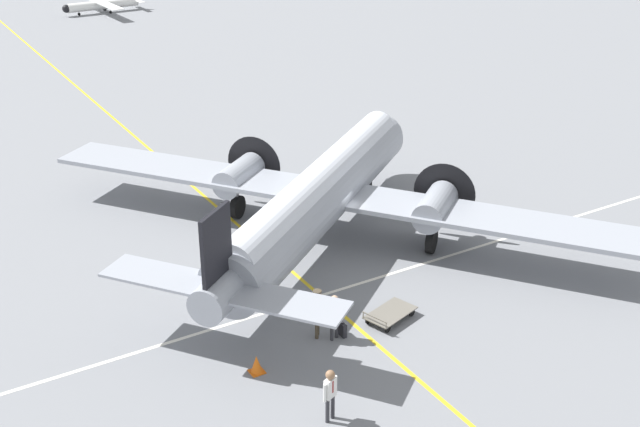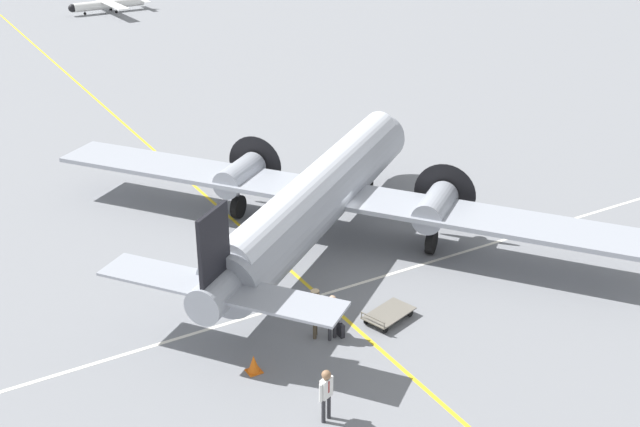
# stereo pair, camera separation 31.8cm
# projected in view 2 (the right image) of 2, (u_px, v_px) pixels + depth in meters

# --- Properties ---
(ground_plane) EXTENTS (300.00, 300.00, 0.00)m
(ground_plane) POSITION_uv_depth(u_px,v_px,m) (320.00, 246.00, 34.60)
(ground_plane) COLOR slate
(apron_line_eastwest) EXTENTS (120.00, 0.16, 0.01)m
(apron_line_eastwest) POSITION_uv_depth(u_px,v_px,m) (276.00, 258.00, 33.61)
(apron_line_eastwest) COLOR gold
(apron_line_eastwest) RESTS_ON ground_plane
(apron_line_northsouth) EXTENTS (0.16, 120.00, 0.01)m
(apron_line_northsouth) POSITION_uv_depth(u_px,v_px,m) (366.00, 281.00, 31.78)
(apron_line_northsouth) COLOR silver
(apron_line_northsouth) RESTS_ON ground_plane
(airliner_main) EXTENTS (23.15, 20.22, 5.42)m
(airliner_main) POSITION_uv_depth(u_px,v_px,m) (323.00, 192.00, 33.89)
(airliner_main) COLOR #9399A3
(airliner_main) RESTS_ON ground_plane
(crew_foreground) EXTENTS (0.33, 0.58, 1.80)m
(crew_foreground) POSITION_uv_depth(u_px,v_px,m) (326.00, 390.00, 23.73)
(crew_foreground) COLOR #2D2D33
(crew_foreground) RESTS_ON ground_plane
(passenger_boarding) EXTENTS (0.52, 0.43, 1.86)m
(passenger_boarding) POSITION_uv_depth(u_px,v_px,m) (315.00, 308.00, 27.79)
(passenger_boarding) COLOR #473D2D
(passenger_boarding) RESTS_ON ground_plane
(ramp_agent) EXTENTS (0.28, 0.58, 1.74)m
(ramp_agent) POSITION_uv_depth(u_px,v_px,m) (332.00, 313.00, 27.69)
(ramp_agent) COLOR #2D2D33
(ramp_agent) RESTS_ON ground_plane
(suitcase_near_door) EXTENTS (0.48, 0.15, 0.55)m
(suitcase_near_door) POSITION_uv_depth(u_px,v_px,m) (340.00, 329.00, 28.23)
(suitcase_near_door) COLOR #232328
(suitcase_near_door) RESTS_ON ground_plane
(baggage_cart) EXTENTS (1.62, 2.17, 0.56)m
(baggage_cart) POSITION_uv_depth(u_px,v_px,m) (388.00, 314.00, 29.11)
(baggage_cart) COLOR #6B665B
(baggage_cart) RESTS_ON ground_plane
(light_aircraft_distant) EXTENTS (10.91, 8.09, 2.08)m
(light_aircraft_distant) POSITION_uv_depth(u_px,v_px,m) (106.00, 4.00, 81.21)
(light_aircraft_distant) COLOR white
(light_aircraft_distant) RESTS_ON ground_plane
(traffic_cone) EXTENTS (0.48, 0.48, 0.63)m
(traffic_cone) POSITION_uv_depth(u_px,v_px,m) (254.00, 364.00, 26.27)
(traffic_cone) COLOR orange
(traffic_cone) RESTS_ON ground_plane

